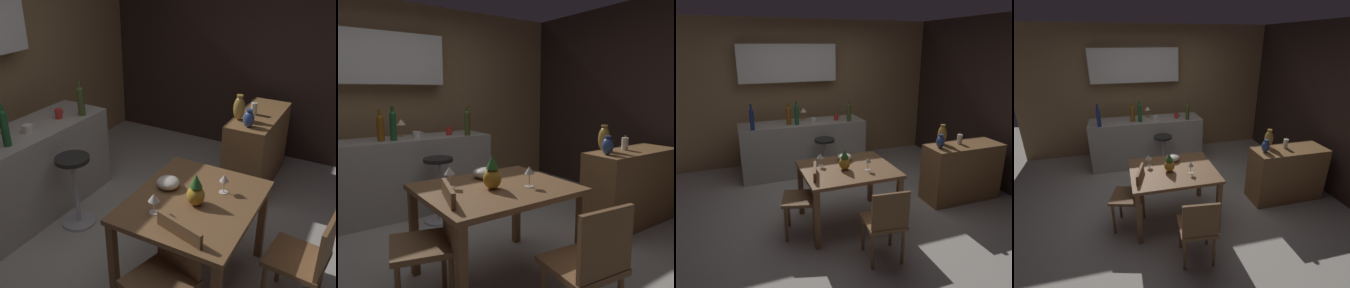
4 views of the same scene
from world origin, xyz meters
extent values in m
plane|color=#B7B2A8|center=(0.00, 0.00, 0.00)|extent=(9.00, 9.00, 0.00)
cube|color=#9E7A51|center=(0.00, 2.10, 1.30)|extent=(5.20, 0.10, 2.60)
cube|color=white|center=(-0.30, 1.98, 1.85)|extent=(1.70, 0.32, 0.64)
cube|color=#33231E|center=(2.55, 0.30, 1.30)|extent=(0.10, 4.40, 2.60)
cube|color=brown|center=(-0.05, -0.41, 0.72)|extent=(1.10, 0.91, 0.04)
cube|color=brown|center=(-0.56, 0.00, 0.35)|extent=(0.06, 0.06, 0.70)
cube|color=brown|center=(0.45, 0.00, 0.35)|extent=(0.06, 0.06, 0.70)
cube|color=brown|center=(-0.56, -0.81, 0.35)|extent=(0.06, 0.06, 0.70)
cube|color=brown|center=(0.45, -0.81, 0.35)|extent=(0.06, 0.06, 0.70)
cube|color=#B2ADA3|center=(-0.19, 1.41, 0.45)|extent=(2.10, 0.60, 0.90)
cube|color=olive|center=(1.73, -0.35, 0.41)|extent=(1.10, 0.44, 0.82)
cube|color=brown|center=(-0.66, -0.46, 0.46)|extent=(0.49, 0.49, 0.04)
cube|color=brown|center=(-0.49, -0.51, 0.65)|extent=(0.13, 0.37, 0.39)
cylinder|color=brown|center=(-0.77, -0.26, 0.22)|extent=(0.04, 0.04, 0.44)
cylinder|color=brown|center=(-0.55, -0.66, 0.22)|extent=(0.04, 0.04, 0.44)
cylinder|color=brown|center=(-0.46, -0.35, 0.22)|extent=(0.04, 0.04, 0.44)
cube|color=brown|center=(0.05, -1.18, 0.43)|extent=(0.44, 0.44, 0.04)
cube|color=brown|center=(0.03, -1.36, 0.63)|extent=(0.38, 0.07, 0.40)
cylinder|color=brown|center=(0.22, -1.04, 0.21)|extent=(0.04, 0.04, 0.41)
cylinder|color=#262323|center=(0.04, 0.89, 0.71)|extent=(0.32, 0.32, 0.04)
cylinder|color=silver|center=(0.04, 0.89, 0.35)|extent=(0.04, 0.04, 0.69)
cylinder|color=silver|center=(0.04, 0.89, 0.01)|extent=(0.34, 0.34, 0.03)
cylinder|color=silver|center=(-0.35, -0.23, 0.74)|extent=(0.07, 0.07, 0.00)
cylinder|color=silver|center=(-0.35, -0.23, 0.79)|extent=(0.01, 0.01, 0.09)
cone|color=silver|center=(-0.35, -0.23, 0.87)|extent=(0.08, 0.08, 0.06)
cylinder|color=silver|center=(0.14, -0.56, 0.74)|extent=(0.07, 0.07, 0.00)
cylinder|color=silver|center=(0.14, -0.56, 0.79)|extent=(0.01, 0.01, 0.10)
cone|color=silver|center=(0.14, -0.56, 0.87)|extent=(0.07, 0.07, 0.06)
ellipsoid|color=gold|center=(-0.11, -0.44, 0.81)|extent=(0.13, 0.13, 0.15)
cone|color=#2D6B28|center=(-0.11, -0.44, 0.94)|extent=(0.09, 0.09, 0.10)
ellipsoid|color=beige|center=(0.00, -0.15, 0.78)|extent=(0.18, 0.18, 0.09)
cylinder|color=#1E592D|center=(-0.31, 1.28, 1.05)|extent=(0.07, 0.07, 0.29)
sphere|color=#1E592D|center=(-0.31, 1.28, 1.19)|extent=(0.07, 0.07, 0.07)
cylinder|color=#1E592D|center=(-0.31, 1.28, 1.25)|extent=(0.03, 0.03, 0.07)
cylinder|color=#475623|center=(0.58, 1.20, 1.03)|extent=(0.07, 0.07, 0.27)
sphere|color=#475623|center=(0.58, 1.20, 1.17)|extent=(0.07, 0.07, 0.07)
cylinder|color=#475623|center=(0.58, 1.20, 1.22)|extent=(0.03, 0.03, 0.07)
cylinder|color=#8C5114|center=(-0.43, 1.33, 1.02)|extent=(0.08, 0.08, 0.25)
sphere|color=#8C5114|center=(-0.43, 1.33, 1.15)|extent=(0.08, 0.08, 0.08)
cylinder|color=#8C5114|center=(-0.43, 1.33, 1.21)|extent=(0.04, 0.04, 0.07)
cylinder|color=red|center=(0.39, 1.35, 0.95)|extent=(0.07, 0.07, 0.10)
torus|color=red|center=(0.44, 1.35, 0.95)|extent=(0.05, 0.01, 0.05)
cylinder|color=white|center=(-0.02, 1.35, 0.94)|extent=(0.09, 0.09, 0.08)
torus|color=white|center=(0.04, 1.35, 0.94)|extent=(0.05, 0.01, 0.05)
cylinder|color=#A58447|center=(-0.13, 1.56, 0.91)|extent=(0.08, 0.08, 0.02)
cylinder|color=#A58447|center=(-0.13, 1.56, 0.98)|extent=(0.02, 0.02, 0.12)
cone|color=beige|center=(-0.13, 1.56, 1.08)|extent=(0.11, 0.11, 0.07)
cylinder|color=white|center=(1.68, -0.29, 0.89)|extent=(0.07, 0.07, 0.13)
ellipsoid|color=yellow|center=(1.68, -0.29, 0.97)|extent=(0.01, 0.01, 0.03)
ellipsoid|color=#334C8C|center=(1.31, -0.36, 0.91)|extent=(0.11, 0.11, 0.17)
cylinder|color=#334C8C|center=(1.31, -0.36, 1.00)|extent=(0.06, 0.06, 0.02)
ellipsoid|color=#B78C38|center=(1.45, -0.20, 0.95)|extent=(0.12, 0.12, 0.26)
cylinder|color=#B78C38|center=(1.45, -0.20, 1.09)|extent=(0.07, 0.07, 0.02)
camera|label=1|loc=(-2.30, -1.44, 2.37)|focal=41.72mm
camera|label=2|loc=(-1.35, -2.40, 1.45)|focal=35.01mm
camera|label=3|loc=(-1.30, -3.69, 2.16)|focal=33.40mm
camera|label=4|loc=(-0.66, -3.33, 2.32)|focal=27.43mm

